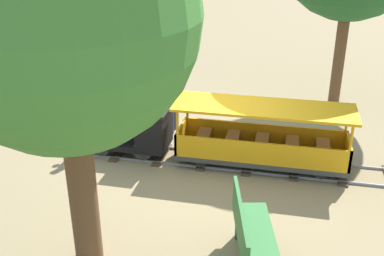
{
  "coord_description": "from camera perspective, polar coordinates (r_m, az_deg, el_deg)",
  "views": [
    {
      "loc": [
        -6.49,
        -1.22,
        3.53
      ],
      "look_at": [
        0.0,
        0.2,
        0.55
      ],
      "focal_mm": 43.27,
      "sensor_mm": 36.0,
      "label": 1
    }
  ],
  "objects": [
    {
      "name": "oak_tree_near",
      "position": [
        4.48,
        -15.61,
        12.94
      ],
      "size": [
        2.58,
        2.58,
        4.03
      ],
      "color": "brown",
      "rests_on": "ground_plane"
    },
    {
      "name": "locomotive",
      "position": [
        7.57,
        -7.42,
        0.19
      ],
      "size": [
        0.74,
        1.44,
        1.02
      ],
      "color": "black",
      "rests_on": "ground_plane"
    },
    {
      "name": "passenger_car",
      "position": [
        7.21,
        8.58,
        -1.71
      ],
      "size": [
        0.84,
        2.7,
        0.97
      ],
      "color": "#3F3F3F",
      "rests_on": "ground_plane"
    },
    {
      "name": "conductor_person",
      "position": [
        8.16,
        -2.6,
        5.73
      ],
      "size": [
        0.3,
        0.3,
        1.62
      ],
      "color": "#282D47",
      "rests_on": "ground_plane"
    },
    {
      "name": "track",
      "position": [
        7.48,
        1.5,
        -3.87
      ],
      "size": [
        0.78,
        6.4,
        0.04
      ],
      "color": "gray",
      "rests_on": "ground_plane"
    },
    {
      "name": "park_bench",
      "position": [
        5.13,
        7.34,
        -13.42
      ],
      "size": [
        1.36,
        0.68,
        0.82
      ],
      "color": "#2D6B33",
      "rests_on": "ground_plane"
    },
    {
      "name": "ground_plane",
      "position": [
        7.49,
        1.5,
        -3.98
      ],
      "size": [
        60.0,
        60.0,
        0.0
      ],
      "primitive_type": "plane",
      "color": "#8C7A56"
    }
  ]
}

